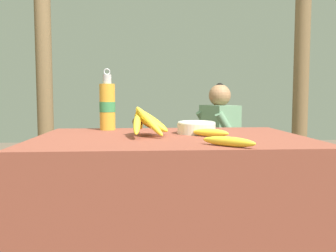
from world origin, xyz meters
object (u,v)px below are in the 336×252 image
(loose_banana_front, at_px, (228,142))
(support_post_far, at_px, (301,65))
(serving_bowl, at_px, (196,127))
(banana_bunch_ripe, at_px, (146,122))
(wooden_bench, at_px, (178,171))
(seated_vendor, at_px, (214,140))
(water_bottle, at_px, (107,106))
(banana_bunch_green, at_px, (123,158))
(support_post_near, at_px, (44,64))
(loose_banana_side, at_px, (211,133))

(loose_banana_front, relative_size, support_post_far, 0.07)
(support_post_far, bearing_deg, serving_bowl, -127.80)
(banana_bunch_ripe, distance_m, wooden_bench, 1.48)
(wooden_bench, height_order, seated_vendor, seated_vendor)
(banana_bunch_ripe, distance_m, water_bottle, 0.36)
(water_bottle, distance_m, banana_bunch_green, 1.17)
(water_bottle, bearing_deg, support_post_far, 39.14)
(serving_bowl, distance_m, support_post_near, 1.91)
(water_bottle, height_order, seated_vendor, water_bottle)
(water_bottle, bearing_deg, banana_bunch_ripe, -56.45)
(loose_banana_side, bearing_deg, support_post_far, 55.47)
(loose_banana_front, distance_m, seated_vendor, 1.69)
(banana_bunch_ripe, xyz_separation_m, water_bottle, (-0.19, 0.29, 0.06))
(water_bottle, height_order, banana_bunch_green, water_bottle)
(banana_bunch_ripe, height_order, seated_vendor, seated_vendor)
(banana_bunch_green, relative_size, support_post_near, 0.11)
(loose_banana_side, distance_m, support_post_far, 2.04)
(water_bottle, relative_size, loose_banana_side, 2.03)
(banana_bunch_green, xyz_separation_m, support_post_far, (1.58, 0.23, 0.78))
(wooden_bench, xyz_separation_m, support_post_near, (-1.13, 0.23, 0.90))
(serving_bowl, distance_m, water_bottle, 0.48)
(banana_bunch_ripe, height_order, serving_bowl, banana_bunch_ripe)
(banana_bunch_green, relative_size, support_post_far, 0.11)
(wooden_bench, distance_m, banana_bunch_green, 0.47)
(banana_bunch_ripe, distance_m, loose_banana_side, 0.28)
(seated_vendor, bearing_deg, serving_bowl, 56.55)
(support_post_near, bearing_deg, seated_vendor, -10.92)
(loose_banana_front, height_order, banana_bunch_green, loose_banana_front)
(loose_banana_side, xyz_separation_m, support_post_near, (-1.13, 1.64, 0.43))
(banana_bunch_ripe, relative_size, support_post_near, 0.13)
(banana_bunch_green, bearing_deg, loose_banana_side, -72.27)
(serving_bowl, bearing_deg, banana_bunch_green, 107.75)
(seated_vendor, height_order, support_post_near, support_post_near)
(seated_vendor, distance_m, banana_bunch_green, 0.76)
(banana_bunch_ripe, xyz_separation_m, support_post_far, (1.40, 1.59, 0.39))
(wooden_bench, relative_size, support_post_far, 0.71)
(loose_banana_side, height_order, support_post_far, support_post_far)
(seated_vendor, height_order, banana_bunch_green, seated_vendor)
(loose_banana_front, relative_size, support_post_near, 0.07)
(water_bottle, height_order, loose_banana_front, water_bottle)
(water_bottle, xyz_separation_m, banana_bunch_green, (0.02, 1.07, -0.46))
(serving_bowl, height_order, seated_vendor, seated_vendor)
(serving_bowl, relative_size, loose_banana_front, 1.02)
(banana_bunch_ripe, distance_m, seated_vendor, 1.45)
(loose_banana_front, bearing_deg, support_post_near, 120.48)
(serving_bowl, distance_m, wooden_bench, 1.37)
(wooden_bench, bearing_deg, serving_bowl, -91.81)
(loose_banana_side, bearing_deg, water_bottle, 143.90)
(loose_banana_side, distance_m, banana_bunch_green, 1.53)
(banana_bunch_ripe, bearing_deg, wooden_bench, 78.72)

